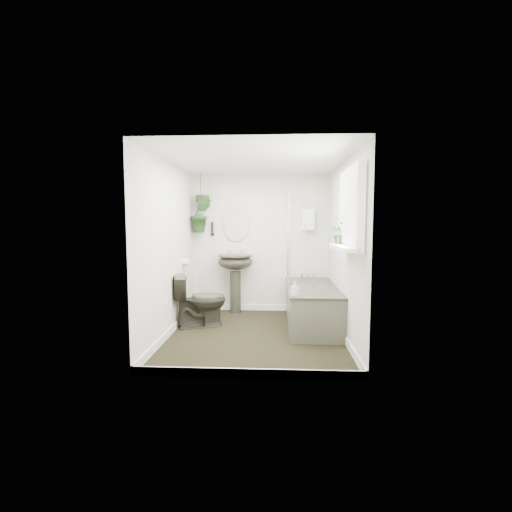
{
  "coord_description": "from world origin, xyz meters",
  "views": [
    {
      "loc": [
        0.27,
        -4.84,
        1.51
      ],
      "look_at": [
        0.0,
        0.15,
        1.05
      ],
      "focal_mm": 26.0,
      "sensor_mm": 36.0,
      "label": 1
    }
  ],
  "objects": [
    {
      "name": "ceiling",
      "position": [
        0.0,
        0.0,
        2.31
      ],
      "size": [
        2.3,
        2.8,
        0.02
      ],
      "primitive_type": "cube",
      "color": "white",
      "rests_on": "ground"
    },
    {
      "name": "shower_box",
      "position": [
        0.8,
        1.34,
        1.55
      ],
      "size": [
        0.2,
        0.1,
        0.35
      ],
      "primitive_type": "cube",
      "color": "white",
      "rests_on": "wall_back"
    },
    {
      "name": "sill_plant",
      "position": [
        1.04,
        -0.4,
        1.38
      ],
      "size": [
        0.24,
        0.21,
        0.25
      ],
      "primitive_type": "imported",
      "rotation": [
        0.0,
        0.0,
        -0.03
      ],
      "color": "black",
      "rests_on": "window_sill"
    },
    {
      "name": "skirting",
      "position": [
        0.0,
        0.0,
        0.05
      ],
      "size": [
        2.3,
        2.8,
        0.1
      ],
      "primitive_type": "cube",
      "color": "white",
      "rests_on": "floor"
    },
    {
      "name": "bathtub",
      "position": [
        0.8,
        0.5,
        0.29
      ],
      "size": [
        0.72,
        1.72,
        0.58
      ],
      "primitive_type": null,
      "color": "#2C2B22",
      "rests_on": "floor"
    },
    {
      "name": "toilet_roll_holder",
      "position": [
        -1.1,
        0.7,
        0.9
      ],
      "size": [
        0.11,
        0.11,
        0.11
      ],
      "primitive_type": "cylinder",
      "rotation": [
        0.0,
        1.57,
        0.0
      ],
      "color": "white",
      "rests_on": "wall_left"
    },
    {
      "name": "oval_mirror",
      "position": [
        -0.4,
        1.37,
        1.5
      ],
      "size": [
        0.46,
        0.03,
        0.62
      ],
      "primitive_type": "ellipsoid",
      "color": "beige",
      "rests_on": "wall_back"
    },
    {
      "name": "pedestal_sink",
      "position": [
        -0.4,
        1.23,
        0.49
      ],
      "size": [
        0.62,
        0.55,
        0.98
      ],
      "primitive_type": null,
      "rotation": [
        0.0,
        0.0,
        0.11
      ],
      "color": "#2C2B22",
      "rests_on": "floor"
    },
    {
      "name": "window_recess",
      "position": [
        1.09,
        -0.7,
        1.65
      ],
      "size": [
        0.08,
        1.0,
        0.9
      ],
      "primitive_type": "cube",
      "color": "white",
      "rests_on": "wall_right"
    },
    {
      "name": "toilet",
      "position": [
        -0.83,
        0.38,
        0.38
      ],
      "size": [
        0.86,
        0.67,
        0.77
      ],
      "primitive_type": "imported",
      "rotation": [
        0.0,
        0.0,
        1.94
      ],
      "color": "#2C2B22",
      "rests_on": "floor"
    },
    {
      "name": "window_blinds",
      "position": [
        1.04,
        -0.7,
        1.65
      ],
      "size": [
        0.01,
        0.86,
        0.76
      ],
      "primitive_type": "cube",
      "color": "white",
      "rests_on": "wall_right"
    },
    {
      "name": "soap_bottle",
      "position": [
        0.51,
        -0.18,
        0.67
      ],
      "size": [
        0.1,
        0.11,
        0.18
      ],
      "primitive_type": "imported",
      "rotation": [
        0.0,
        0.0,
        -0.41
      ],
      "color": "black",
      "rests_on": "bathtub"
    },
    {
      "name": "wall_front",
      "position": [
        0.0,
        -1.41,
        1.15
      ],
      "size": [
        2.3,
        0.02,
        2.3
      ],
      "primitive_type": "cube",
      "color": "silver",
      "rests_on": "ground"
    },
    {
      "name": "hanging_pot",
      "position": [
        -0.97,
        1.25,
        1.89
      ],
      "size": [
        0.16,
        0.16,
        0.12
      ],
      "primitive_type": "cylinder",
      "color": "#312B20",
      "rests_on": "ceiling"
    },
    {
      "name": "wall_back",
      "position": [
        0.0,
        1.41,
        1.15
      ],
      "size": [
        2.3,
        0.02,
        2.3
      ],
      "primitive_type": "cube",
      "color": "silver",
      "rests_on": "ground"
    },
    {
      "name": "window_sill",
      "position": [
        1.02,
        -0.7,
        1.23
      ],
      "size": [
        0.18,
        1.0,
        0.04
      ],
      "primitive_type": "cube",
      "color": "white",
      "rests_on": "wall_right"
    },
    {
      "name": "bath_screen",
      "position": [
        0.47,
        0.99,
        1.28
      ],
      "size": [
        0.04,
        0.72,
        1.4
      ],
      "primitive_type": null,
      "color": "silver",
      "rests_on": "bathtub"
    },
    {
      "name": "wall_sconce",
      "position": [
        -0.8,
        1.36,
        1.4
      ],
      "size": [
        0.04,
        0.04,
        0.22
      ],
      "primitive_type": "cylinder",
      "color": "black",
      "rests_on": "wall_back"
    },
    {
      "name": "floor",
      "position": [
        0.0,
        0.0,
        -0.01
      ],
      "size": [
        2.3,
        2.8,
        0.02
      ],
      "primitive_type": "cube",
      "color": "black",
      "rests_on": "ground"
    },
    {
      "name": "wall_left",
      "position": [
        -1.16,
        0.0,
        1.15
      ],
      "size": [
        0.02,
        2.8,
        2.3
      ],
      "primitive_type": "cube",
      "color": "silver",
      "rests_on": "ground"
    },
    {
      "name": "wall_right",
      "position": [
        1.16,
        0.0,
        1.15
      ],
      "size": [
        0.02,
        2.8,
        2.3
      ],
      "primitive_type": "cube",
      "color": "silver",
      "rests_on": "ground"
    },
    {
      "name": "hanging_plant",
      "position": [
        -0.97,
        1.25,
        1.65
      ],
      "size": [
        0.4,
        0.35,
        0.61
      ],
      "primitive_type": "imported",
      "rotation": [
        0.0,
        0.0,
        0.26
      ],
      "color": "black",
      "rests_on": "ceiling"
    }
  ]
}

